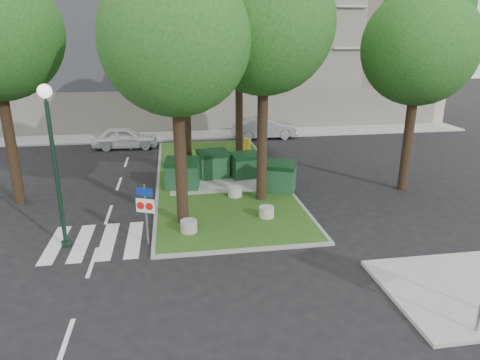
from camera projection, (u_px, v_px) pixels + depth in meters
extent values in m
plane|color=black|center=(231.00, 252.00, 14.47)|extent=(120.00, 120.00, 0.00)
cube|color=#1E4B15|center=(219.00, 178.00, 22.03)|extent=(6.00, 16.00, 0.12)
cube|color=gray|center=(219.00, 178.00, 22.03)|extent=(6.30, 16.30, 0.10)
cube|color=#999993|center=(474.00, 290.00, 12.15)|extent=(5.00, 4.00, 0.12)
cube|color=#999993|center=(196.00, 135.00, 31.80)|extent=(42.00, 3.00, 0.12)
cube|color=silver|center=(121.00, 240.00, 15.31)|extent=(5.00, 3.00, 0.01)
cube|color=tan|center=(188.00, 25.00, 36.35)|extent=(41.00, 12.00, 16.00)
cylinder|color=black|center=(180.00, 147.00, 15.63)|extent=(0.44, 0.44, 6.16)
sphere|color=#194C14|center=(175.00, 40.00, 14.46)|extent=(5.20, 5.20, 5.20)
cylinder|color=black|center=(262.00, 126.00, 17.94)|extent=(0.44, 0.44, 6.72)
sphere|color=#194C14|center=(264.00, 23.00, 16.66)|extent=(5.60, 5.60, 5.60)
cylinder|color=black|center=(187.00, 120.00, 21.84)|extent=(0.44, 0.44, 5.88)
sphere|color=#194C14|center=(184.00, 46.00, 20.72)|extent=(4.80, 4.80, 4.80)
sphere|color=#194C14|center=(188.00, 10.00, 20.43)|extent=(3.60, 3.60, 3.60)
cylinder|color=black|center=(239.00, 99.00, 24.96)|extent=(0.44, 0.44, 7.00)
sphere|color=#194C14|center=(239.00, 22.00, 23.63)|extent=(5.80, 5.80, 5.80)
cylinder|color=black|center=(8.00, 131.00, 17.81)|extent=(0.44, 0.44, 6.44)
cylinder|color=black|center=(409.00, 129.00, 19.60)|extent=(0.44, 0.44, 5.88)
sphere|color=#194C14|center=(419.00, 47.00, 18.48)|extent=(5.00, 5.00, 5.00)
sphere|color=#194C14|center=(429.00, 6.00, 18.19)|extent=(3.75, 3.75, 3.75)
cube|color=#0F371A|center=(182.00, 176.00, 20.17)|extent=(1.65, 1.25, 1.19)
cube|color=black|center=(182.00, 162.00, 19.95)|extent=(1.72, 1.33, 0.34)
cube|color=#13411C|center=(213.00, 166.00, 21.77)|extent=(1.64, 1.27, 1.16)
cube|color=black|center=(213.00, 153.00, 21.56)|extent=(1.71, 1.35, 0.33)
cube|color=#0F3315|center=(245.00, 167.00, 21.75)|extent=(1.50, 1.16, 1.05)
cube|color=black|center=(245.00, 156.00, 21.55)|extent=(1.56, 1.23, 0.30)
cube|color=#134020|center=(278.00, 179.00, 19.77)|extent=(1.77, 1.54, 1.17)
cube|color=black|center=(279.00, 165.00, 19.56)|extent=(1.85, 1.62, 0.34)
cylinder|color=gray|center=(189.00, 226.00, 15.64)|extent=(0.61, 0.61, 0.44)
cylinder|color=#A6A6A1|center=(266.00, 212.00, 16.95)|extent=(0.59, 0.59, 0.42)
cylinder|color=#AAA9A4|center=(235.00, 191.00, 19.19)|extent=(0.63, 0.63, 0.45)
cylinder|color=yellow|center=(247.00, 145.00, 26.94)|extent=(0.45, 0.45, 0.79)
cylinder|color=black|center=(57.00, 178.00, 14.07)|extent=(0.14, 0.14, 5.02)
cylinder|color=black|center=(66.00, 243.00, 14.83)|extent=(0.30, 0.30, 0.20)
sphere|color=white|center=(45.00, 91.00, 13.20)|extent=(0.44, 0.44, 0.44)
cylinder|color=slate|center=(146.00, 215.00, 14.62)|extent=(0.09, 0.09, 2.23)
cube|color=navy|center=(145.00, 192.00, 14.36)|extent=(0.55, 0.26, 0.27)
cube|color=white|center=(146.00, 205.00, 14.51)|extent=(0.63, 0.30, 0.49)
cylinder|color=red|center=(141.00, 206.00, 14.49)|extent=(0.26, 0.13, 0.27)
cylinder|color=red|center=(150.00, 205.00, 14.54)|extent=(0.26, 0.13, 0.27)
imported|color=white|center=(125.00, 137.00, 28.06)|extent=(4.23, 1.80, 1.42)
imported|color=#999CA0|center=(264.00, 128.00, 30.80)|extent=(4.68, 1.85, 1.52)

